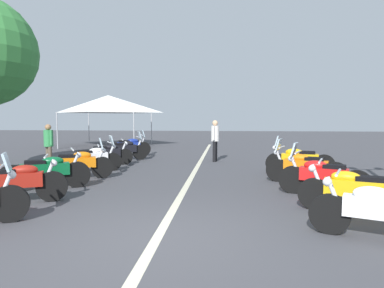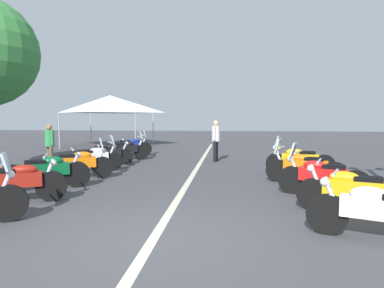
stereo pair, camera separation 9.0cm
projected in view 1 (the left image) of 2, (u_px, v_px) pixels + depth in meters
name	position (u px, v px, depth m)	size (l,w,h in m)	color
ground_plane	(155.00, 241.00, 4.92)	(80.00, 80.00, 0.00)	#424247
lane_centre_stripe	(194.00, 173.00, 10.90)	(23.13, 0.16, 0.01)	beige
motorcycle_left_row_1	(17.00, 182.00, 7.00)	(1.01, 1.94, 1.01)	black
motorcycle_left_row_2	(46.00, 171.00, 8.37)	(1.20, 1.96, 1.01)	black
motorcycle_left_row_3	(77.00, 163.00, 9.77)	(1.04, 2.00, 1.21)	black
motorcycle_left_row_4	(92.00, 158.00, 11.11)	(1.14, 1.81, 1.20)	black
motorcycle_left_row_5	(107.00, 153.00, 12.66)	(0.99, 1.89, 0.98)	black
motorcycle_left_row_6	(124.00, 149.00, 14.08)	(1.10, 1.93, 1.21)	black
motorcycle_left_row_7	(130.00, 146.00, 15.61)	(0.97, 1.93, 1.22)	black
motorcycle_right_row_0	(384.00, 211.00, 4.85)	(1.03, 2.01, 0.99)	black
motorcycle_right_row_1	(355.00, 190.00, 6.27)	(0.96, 2.01, 0.99)	black
motorcycle_right_row_2	(322.00, 176.00, 7.68)	(0.97, 1.94, 1.22)	black
motorcycle_right_row_3	(304.00, 167.00, 9.12)	(1.01, 2.05, 1.21)	black
motorcycle_right_row_4	(299.00, 160.00, 10.64)	(0.81, 2.11, 1.22)	black
traffic_cone_0	(1.00, 176.00, 8.67)	(0.36, 0.36, 0.61)	orange
bystander_0	(215.00, 137.00, 13.66)	(0.51, 0.32, 1.69)	black
bystander_1	(49.00, 143.00, 11.93)	(0.36, 0.44, 1.57)	brown
event_tent	(108.00, 104.00, 21.09)	(5.01, 5.01, 3.20)	white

